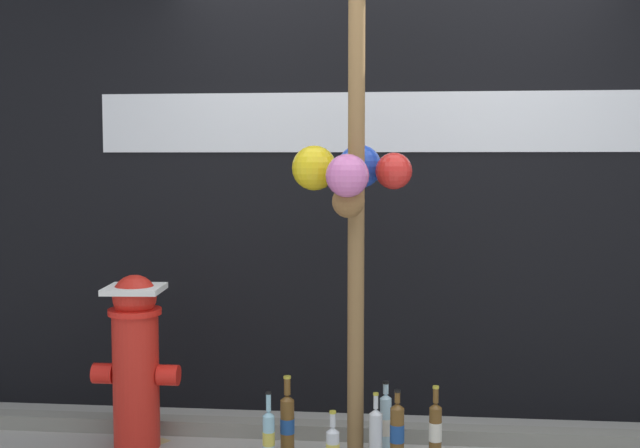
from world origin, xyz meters
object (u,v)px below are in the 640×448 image
bottle_2 (333,447)px  bottle_1 (376,436)px  bottle_5 (287,424)px  bottle_6 (386,422)px  bottle_3 (397,433)px  fire_hydrant (136,357)px  bottle_4 (269,436)px  memorial_post (353,137)px  bottle_0 (435,432)px

bottle_2 → bottle_1: bearing=20.1°
bottle_5 → bottle_6: 0.51m
bottle_1 → bottle_3: 0.11m
fire_hydrant → bottle_4: size_ratio=2.51×
memorial_post → bottle_1: size_ratio=7.37×
bottle_0 → fire_hydrant: bearing=176.0°
bottle_2 → bottle_6: (0.25, 0.30, 0.03)m
memorial_post → bottle_0: size_ratio=6.80×
bottle_3 → bottle_2: bearing=-163.2°
bottle_1 → bottle_5: bearing=170.5°
memorial_post → bottle_0: bearing=-7.2°
bottle_4 → bottle_5: bearing=46.7°
bottle_1 → bottle_5: bottle_5 is taller
bottle_0 → bottle_5: size_ratio=0.95×
bottle_3 → bottle_5: bearing=174.1°
bottle_2 → bottle_6: 0.39m
memorial_post → bottle_3: memorial_post is taller
bottle_0 → bottle_3: (-0.18, -0.02, -0.00)m
memorial_post → bottle_3: (0.23, -0.07, -1.43)m
memorial_post → bottle_6: 1.46m
bottle_5 → fire_hydrant: bearing=174.7°
bottle_4 → bottle_1: bearing=1.2°
bottle_0 → bottle_5: 0.73m
memorial_post → fire_hydrant: size_ratio=2.98×
memorial_post → bottle_5: 1.46m
bottle_2 → bottle_4: bearing=168.8°
bottle_1 → bottle_5: 0.45m
bottle_1 → bottle_2: bottle_1 is taller
bottle_3 → bottle_5: (-0.55, 0.06, 0.01)m
bottle_2 → bottle_3: 0.32m
bottle_4 → bottle_0: bearing=3.6°
bottle_0 → bottle_6: size_ratio=1.10×
bottle_6 → bottle_4: bearing=-157.2°
bottle_2 → bottle_4: bottle_4 is taller
bottle_2 → bottle_6: bottle_6 is taller
bottle_2 → bottle_5: size_ratio=0.71×
bottle_2 → bottle_4: size_ratio=0.82×
bottle_3 → bottle_4: size_ratio=1.05×
bottle_3 → bottle_1: bearing=-170.1°
bottle_2 → bottle_6: bearing=50.7°
bottle_1 → bottle_3: bearing=9.9°
bottle_5 → memorial_post: bearing=3.1°
bottle_5 → bottle_6: bearing=17.4°
fire_hydrant → bottle_1: (1.24, -0.15, -0.32)m
memorial_post → bottle_2: memorial_post is taller
fire_hydrant → bottle_2: (1.04, -0.22, -0.36)m
bottle_2 → bottle_3: size_ratio=0.78×
bottle_6 → bottle_2: bearing=-129.3°
fire_hydrant → bottle_5: bearing=-5.3°
bottle_1 → bottle_2: size_ratio=1.25×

